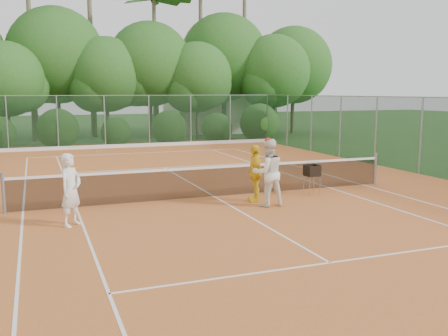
{
  "coord_description": "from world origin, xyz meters",
  "views": [
    {
      "loc": [
        -5.08,
        -14.13,
        3.21
      ],
      "look_at": [
        -0.16,
        -1.2,
        1.1
      ],
      "focal_mm": 40.0,
      "sensor_mm": 36.0,
      "label": 1
    }
  ],
  "objects_px": {
    "player_center_grp": "(268,173)",
    "player_white": "(71,190)",
    "player_yellow": "(255,173)",
    "ball_hopper": "(312,171)"
  },
  "relations": [
    {
      "from": "player_center_grp",
      "to": "player_white",
      "type": "bearing_deg",
      "value": -177.46
    },
    {
      "from": "player_white",
      "to": "player_yellow",
      "type": "height_order",
      "value": "player_white"
    },
    {
      "from": "player_white",
      "to": "ball_hopper",
      "type": "height_order",
      "value": "player_white"
    },
    {
      "from": "player_white",
      "to": "ball_hopper",
      "type": "bearing_deg",
      "value": -38.39
    },
    {
      "from": "player_yellow",
      "to": "player_white",
      "type": "bearing_deg",
      "value": -64.72
    },
    {
      "from": "player_white",
      "to": "player_center_grp",
      "type": "xyz_separation_m",
      "value": [
        5.33,
        0.24,
        0.08
      ]
    },
    {
      "from": "player_white",
      "to": "ball_hopper",
      "type": "xyz_separation_m",
      "value": [
        7.32,
        1.18,
        -0.14
      ]
    },
    {
      "from": "player_white",
      "to": "player_yellow",
      "type": "xyz_separation_m",
      "value": [
        5.24,
        0.91,
        -0.04
      ]
    },
    {
      "from": "player_white",
      "to": "ball_hopper",
      "type": "relative_size",
      "value": 1.88
    },
    {
      "from": "player_center_grp",
      "to": "ball_hopper",
      "type": "bearing_deg",
      "value": 25.39
    }
  ]
}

